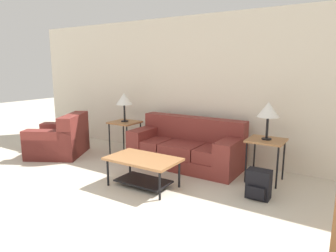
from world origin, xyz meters
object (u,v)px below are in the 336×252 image
coffee_table (143,165)px  couch (186,148)px  armchair (60,140)px  table_lamp_left (124,99)px  side_table_right (266,144)px  backpack (258,185)px  table_lamp_right (268,110)px  side_table_left (125,125)px

coffee_table → couch: bearing=87.3°
armchair → couch: bearing=17.8°
couch → table_lamp_left: table_lamp_left is taller
side_table_right → backpack: side_table_right is taller
coffee_table → side_table_right: bearing=39.0°
table_lamp_left → coffee_table: bearing=-41.2°
coffee_table → side_table_right: (1.41, 1.14, 0.26)m
armchair → side_table_right: 3.82m
side_table_right → table_lamp_left: 2.76m
table_lamp_left → table_lamp_right: 2.71m
couch → table_lamp_right: bearing=-1.2°
backpack → side_table_left: bearing=166.9°
side_table_left → side_table_right: same height
armchair → side_table_left: armchair is taller
armchair → coffee_table: size_ratio=1.27×
armchair → coffee_table: bearing=-9.8°
armchair → backpack: (3.83, 0.08, -0.10)m
side_table_left → backpack: side_table_left is taller
coffee_table → side_table_left: bearing=138.8°
couch → side_table_right: size_ratio=3.00×
coffee_table → table_lamp_right: 1.97m
table_lamp_left → table_lamp_right: size_ratio=1.00×
couch → table_lamp_left: size_ratio=3.48×
side_table_right → backpack: size_ratio=1.66×
side_table_right → couch: bearing=178.8°
couch → coffee_table: size_ratio=1.89×
armchair → table_lamp_right: 3.89m
couch → table_lamp_right: table_lamp_right is taller
side_table_left → table_lamp_right: table_lamp_right is taller
side_table_left → table_lamp_right: (2.71, -0.00, 0.50)m
backpack → armchair: bearing=-178.8°
table_lamp_left → table_lamp_right: same height
side_table_left → side_table_right: bearing=0.0°
side_table_left → couch: bearing=1.2°
table_lamp_left → couch: bearing=1.2°
coffee_table → table_lamp_right: (1.41, 1.14, 0.76)m
couch → backpack: (1.45, -0.68, -0.11)m
couch → armchair: couch is taller
side_table_left → table_lamp_right: bearing=-0.0°
table_lamp_right → backpack: size_ratio=1.43×
couch → table_lamp_right: size_ratio=3.48×
armchair → side_table_right: (3.74, 0.74, 0.28)m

